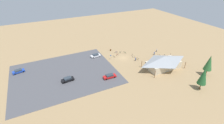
% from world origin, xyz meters
% --- Properties ---
extents(ground, '(160.00, 160.00, 0.00)m').
position_xyz_m(ground, '(0.00, 0.00, 0.00)').
color(ground, '#9E7F56').
rests_on(ground, ground).
extents(parking_lot_asphalt, '(38.27, 31.39, 0.05)m').
position_xyz_m(parking_lot_asphalt, '(26.61, 1.53, 0.03)').
color(parking_lot_asphalt, '#4C4C51').
rests_on(parking_lot_asphalt, ground).
extents(bike_pavilion, '(15.43, 8.70, 5.18)m').
position_xyz_m(bike_pavilion, '(-10.17, 14.50, 2.86)').
color(bike_pavilion, beige).
rests_on(bike_pavilion, ground).
extents(trash_bin, '(0.60, 0.60, 0.90)m').
position_xyz_m(trash_bin, '(1.92, -9.27, 0.45)').
color(trash_bin, brown).
rests_on(trash_bin, ground).
extents(lot_sign, '(0.56, 0.08, 2.20)m').
position_xyz_m(lot_sign, '(5.65, -1.39, 1.41)').
color(lot_sign, '#99999E').
rests_on(lot_sign, ground).
extents(pine_far_east, '(2.95, 2.95, 8.32)m').
position_xyz_m(pine_far_east, '(-20.93, 25.78, 5.36)').
color(pine_far_east, brown).
rests_on(pine_far_east, ground).
extents(pine_east, '(2.86, 2.86, 8.20)m').
position_xyz_m(pine_east, '(-11.85, 30.64, 5.24)').
color(pine_east, brown).
rests_on(pine_east, ground).
extents(bicycle_green_edge_south, '(0.78, 1.60, 0.88)m').
position_xyz_m(bicycle_green_edge_south, '(-2.81, -3.87, 0.39)').
color(bicycle_green_edge_south, black).
rests_on(bicycle_green_edge_south, ground).
extents(bicycle_blue_yard_right, '(0.75, 1.57, 0.84)m').
position_xyz_m(bicycle_blue_yard_right, '(-17.94, 6.88, 0.36)').
color(bicycle_blue_yard_right, black).
rests_on(bicycle_blue_yard_right, ground).
extents(bicycle_silver_yard_left, '(0.48, 1.70, 0.78)m').
position_xyz_m(bicycle_silver_yard_left, '(3.48, -2.33, 0.34)').
color(bicycle_silver_yard_left, black).
rests_on(bicycle_silver_yard_left, ground).
extents(bicycle_purple_back_row, '(1.64, 0.48, 0.76)m').
position_xyz_m(bicycle_purple_back_row, '(0.48, -6.08, 0.35)').
color(bicycle_purple_back_row, black).
rests_on(bicycle_purple_back_row, ground).
extents(bicycle_black_front_row, '(1.10, 1.40, 0.82)m').
position_xyz_m(bicycle_black_front_row, '(-4.89, -0.35, 0.39)').
color(bicycle_black_front_row, black).
rests_on(bicycle_black_front_row, ground).
extents(bicycle_orange_by_bin, '(0.98, 1.46, 0.80)m').
position_xyz_m(bicycle_orange_by_bin, '(-15.62, 5.60, 0.38)').
color(bicycle_orange_by_bin, black).
rests_on(bicycle_orange_by_bin, ground).
extents(bicycle_red_lone_west, '(1.69, 0.74, 0.81)m').
position_xyz_m(bicycle_red_lone_west, '(1.24, -3.54, 0.38)').
color(bicycle_red_lone_west, black).
rests_on(bicycle_red_lone_west, ground).
extents(bicycle_white_edge_north, '(0.71, 1.54, 0.78)m').
position_xyz_m(bicycle_white_edge_north, '(-4.36, 1.57, 0.35)').
color(bicycle_white_edge_north, black).
rests_on(bicycle_white_edge_north, ground).
extents(bicycle_teal_yard_center, '(1.57, 0.68, 0.76)m').
position_xyz_m(bicycle_teal_yard_center, '(-1.13, -5.06, 0.36)').
color(bicycle_teal_yard_center, black).
rests_on(bicycle_teal_yard_center, ground).
extents(bicycle_yellow_near_sign, '(0.48, 1.76, 0.88)m').
position_xyz_m(bicycle_yellow_near_sign, '(-4.87, 4.22, 0.39)').
color(bicycle_yellow_near_sign, black).
rests_on(bicycle_yellow_near_sign, ground).
extents(car_black_end_stall, '(4.54, 2.30, 1.47)m').
position_xyz_m(car_black_end_stall, '(26.59, 6.76, 0.77)').
color(car_black_end_stall, black).
rests_on(car_black_end_stall, parking_lot_asphalt).
extents(car_blue_by_curb, '(4.57, 2.52, 1.33)m').
position_xyz_m(car_blue_by_curb, '(42.32, -7.11, 0.71)').
color(car_blue_by_curb, '#1E42B2').
rests_on(car_blue_by_curb, parking_lot_asphalt).
extents(car_red_front_row, '(4.82, 1.90, 1.45)m').
position_xyz_m(car_red_front_row, '(12.32, 11.54, 0.77)').
color(car_red_front_row, red).
rests_on(car_red_front_row, parking_lot_asphalt).
extents(car_white_mid_lot, '(4.51, 1.92, 1.44)m').
position_xyz_m(car_white_mid_lot, '(10.88, -6.29, 0.76)').
color(car_white_mid_lot, white).
rests_on(car_white_mid_lot, parking_lot_asphalt).
extents(visitor_crossing_yard, '(0.40, 0.39, 1.71)m').
position_xyz_m(visitor_crossing_yard, '(-17.64, 1.44, 0.90)').
color(visitor_crossing_yard, '#2D3347').
rests_on(visitor_crossing_yard, ground).
extents(visitor_by_pavilion, '(0.40, 0.39, 1.75)m').
position_xyz_m(visitor_by_pavilion, '(-14.29, 3.75, 0.92)').
color(visitor_by_pavilion, '#2D3347').
rests_on(visitor_by_pavilion, ground).
extents(visitor_at_bikes, '(0.39, 0.36, 1.75)m').
position_xyz_m(visitor_at_bikes, '(-3.43, 4.67, 0.92)').
color(visitor_at_bikes, '#2D3347').
rests_on(visitor_at_bikes, ground).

